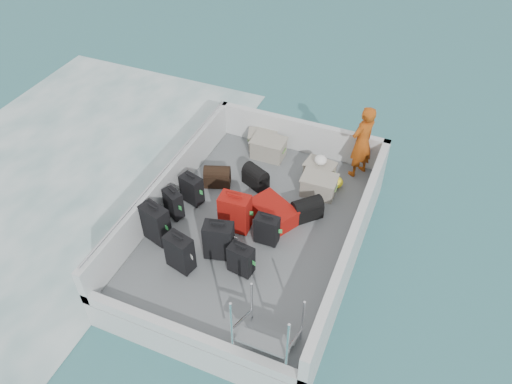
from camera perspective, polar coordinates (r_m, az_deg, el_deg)
ground at (r=9.28m, az=-0.18°, el=-6.59°), size 160.00×160.00×0.00m
wake_foam at (r=11.49m, az=-22.81°, el=0.92°), size 10.00×10.00×0.00m
ferry_hull at (r=9.06m, az=-0.18°, el=-5.34°), size 3.60×5.00×0.60m
deck at (r=8.83m, az=-0.19°, el=-3.99°), size 3.30×4.70×0.02m
deck_fittings at (r=8.26m, az=1.16°, el=-4.32°), size 3.60×5.00×0.90m
suitcase_0 at (r=8.53m, az=-11.38°, el=-3.61°), size 0.53×0.39×0.73m
suitcase_1 at (r=8.96m, az=-9.41°, el=-1.34°), size 0.42×0.35×0.55m
suitcase_2 at (r=9.17m, az=-7.34°, el=0.27°), size 0.45×0.34×0.57m
suitcase_3 at (r=8.06m, az=-8.70°, el=-6.89°), size 0.49×0.36×0.68m
suitcase_4 at (r=8.14m, az=-4.27°, el=-5.58°), size 0.53×0.39×0.70m
suitcase_5 at (r=8.56m, az=-2.41°, el=-2.39°), size 0.54×0.34×0.72m
suitcase_6 at (r=7.96m, az=-1.73°, el=-7.77°), size 0.42×0.28×0.55m
suitcase_7 at (r=8.38m, az=1.24°, el=-4.37°), size 0.40×0.24×0.56m
suitcase_8 at (r=8.84m, az=1.94°, el=-2.36°), size 0.98×0.87×0.33m
duffel_0 at (r=9.57m, az=-4.44°, el=1.64°), size 0.57×0.45×0.32m
duffel_1 at (r=9.53m, az=-0.05°, el=1.62°), size 0.56×0.48×0.32m
duffel_2 at (r=8.93m, az=5.84°, el=-2.08°), size 0.59×0.59×0.32m
crate_0 at (r=10.46m, az=0.76°, el=5.91°), size 0.65×0.55×0.34m
crate_1 at (r=10.19m, az=1.44°, el=4.98°), size 0.65×0.45×0.39m
crate_2 at (r=9.76m, az=7.26°, el=2.37°), size 0.58×0.44×0.32m
crate_3 at (r=9.39m, az=7.19°, el=0.68°), size 0.63×0.45×0.37m
yellow_bag at (r=9.64m, az=9.10°, el=1.13°), size 0.28×0.26×0.22m
white_bag at (r=9.60m, az=7.38°, el=3.52°), size 0.24×0.24×0.18m
passenger at (r=9.64m, az=12.02°, el=5.62°), size 0.59×0.66×1.51m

